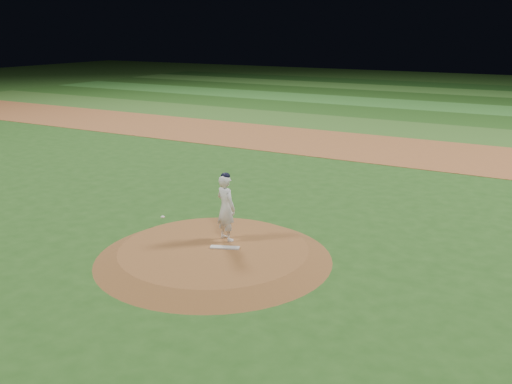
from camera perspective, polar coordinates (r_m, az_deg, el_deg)
name	(u,v)px	position (r m, az deg, el deg)	size (l,w,h in m)	color
ground	(214,258)	(13.42, -4.22, -6.60)	(120.00, 120.00, 0.00)	#25521A
infield_dirt_band	(390,149)	(25.76, 13.26, 4.16)	(70.00, 6.00, 0.02)	#98592F
outfield_stripe_0	(421,130)	(31.00, 16.18, 5.93)	(70.00, 5.00, 0.02)	#386725
outfield_stripe_1	(442,118)	(35.82, 18.11, 7.08)	(70.00, 5.00, 0.02)	#224F19
outfield_stripe_2	(458,108)	(40.70, 19.58, 7.96)	(70.00, 5.00, 0.02)	#357C2D
outfield_stripe_3	(471,100)	(45.59, 20.73, 8.64)	(70.00, 5.00, 0.02)	#204C18
outfield_stripe_4	(482,93)	(50.51, 21.67, 9.19)	(70.00, 5.00, 0.02)	#3A752A
outfield_stripe_5	(491,88)	(55.44, 22.44, 9.63)	(70.00, 5.00, 0.02)	#1A4616
pitchers_mound	(214,253)	(13.37, -4.24, -6.10)	(5.50, 5.50, 0.25)	brown
pitching_rubber	(225,247)	(13.30, -3.14, -5.56)	(0.68, 0.17, 0.03)	silver
rosin_bag	(163,217)	(15.51, -9.31, -2.47)	(0.11, 0.11, 0.06)	silver
pitcher_on_mound	(226,207)	(13.55, -3.03, -1.53)	(0.69, 0.57, 1.67)	white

